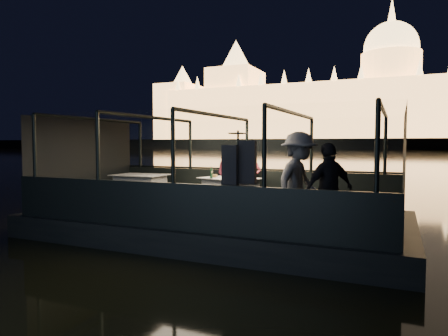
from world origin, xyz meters
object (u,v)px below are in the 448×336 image
at_px(person_man_maroon, 230,176).
at_px(wine_bottle, 211,172).
at_px(chair_port_left, 229,188).
at_px(passenger_stripe, 299,187).
at_px(chair_port_right, 244,188).
at_px(dining_table_central, 230,192).
at_px(passenger_dark, 329,189).
at_px(dining_table_aft, 141,188).
at_px(person_woman_coral, 252,177).
at_px(coat_stand, 238,184).

height_order(person_man_maroon, wine_bottle, person_man_maroon).
bearing_deg(chair_port_left, passenger_stripe, -29.07).
bearing_deg(passenger_stripe, chair_port_right, 54.03).
bearing_deg(person_man_maroon, passenger_stripe, -59.36).
distance_m(dining_table_central, passenger_stripe, 3.21).
bearing_deg(chair_port_left, passenger_dark, -25.31).
bearing_deg(passenger_dark, passenger_stripe, -66.98).
relative_size(chair_port_left, person_man_maroon, 0.63).
xyz_separation_m(dining_table_aft, passenger_dark, (5.62, -2.34, 0.47)).
relative_size(chair_port_right, passenger_dark, 0.58).
bearing_deg(wine_bottle, passenger_dark, -32.15).
relative_size(person_woman_coral, person_man_maroon, 0.90).
height_order(dining_table_aft, passenger_stripe, passenger_stripe).
xyz_separation_m(dining_table_central, dining_table_aft, (-2.75, -0.06, 0.00)).
bearing_deg(wine_bottle, passenger_stripe, -34.51).
height_order(chair_port_right, person_man_maroon, person_man_maroon).
bearing_deg(coat_stand, passenger_dark, 10.74).
height_order(chair_port_left, wine_bottle, wine_bottle).
distance_m(coat_stand, passenger_dark, 1.62).
height_order(dining_table_aft, person_man_maroon, person_man_maroon).
distance_m(chair_port_right, passenger_stripe, 3.39).
distance_m(person_woman_coral, wine_bottle, 1.30).
height_order(chair_port_right, coat_stand, coat_stand).
height_order(chair_port_left, person_woman_coral, person_woman_coral).
bearing_deg(dining_table_central, person_man_maroon, 114.50).
height_order(chair_port_left, passenger_stripe, passenger_stripe).
xyz_separation_m(dining_table_aft, passenger_stripe, (5.04, -2.14, 0.47)).
height_order(chair_port_right, passenger_stripe, passenger_stripe).
bearing_deg(coat_stand, dining_table_aft, 146.74).
xyz_separation_m(dining_table_central, wine_bottle, (-0.37, -0.37, 0.53)).
distance_m(coat_stand, person_man_maroon, 3.79).
bearing_deg(person_man_maroon, coat_stand, -76.10).
bearing_deg(dining_table_central, person_woman_coral, 65.85).
bearing_deg(coat_stand, dining_table_central, 115.35).
height_order(passenger_stripe, passenger_dark, passenger_stripe).
distance_m(chair_port_left, passenger_stripe, 3.68).
distance_m(person_man_maroon, passenger_dark, 4.47).
bearing_deg(person_man_maroon, wine_bottle, -103.54).
relative_size(dining_table_central, coat_stand, 0.77).
height_order(dining_table_aft, chair_port_left, chair_port_left).
distance_m(coat_stand, passenger_stripe, 1.13).
bearing_deg(passenger_stripe, chair_port_left, 59.46).
relative_size(coat_stand, wine_bottle, 6.13).
relative_size(person_woman_coral, wine_bottle, 4.58).
bearing_deg(chair_port_left, wine_bottle, -82.23).
xyz_separation_m(dining_table_central, person_man_maroon, (-0.33, 0.72, 0.36)).
relative_size(dining_table_central, person_woman_coral, 1.03).
xyz_separation_m(chair_port_right, wine_bottle, (-0.58, -0.82, 0.47)).
relative_size(coat_stand, person_man_maroon, 1.20).
height_order(coat_stand, person_woman_coral, coat_stand).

